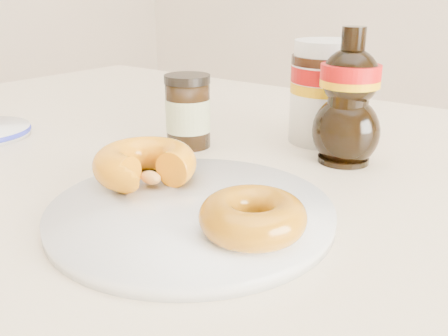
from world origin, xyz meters
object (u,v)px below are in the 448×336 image
Objects in this scene: donut_bitten at (145,164)px; syrup_bottle at (349,97)px; plate at (191,211)px; dark_jar at (188,112)px; dining_table at (223,222)px; nutella_jar at (326,88)px; donut_whole at (253,217)px.

donut_bitten is 0.25m from syrup_bottle.
dark_jar reaches higher than plate.
dark_jar is (-0.15, 0.17, 0.04)m from plate.
dining_table is 0.19m from plate.
donut_bitten is 0.78× the size of nutella_jar.
dining_table is 0.23m from nutella_jar.
syrup_bottle is at bearing 36.84° from dining_table.
nutella_jar is at bearing 69.34° from dining_table.
syrup_bottle is at bearing 19.20° from dark_jar.
plate reaches higher than dining_table.
dark_jar is at bearing -135.16° from nutella_jar.
donut_bitten is at bearing 166.28° from plate.
syrup_bottle reaches higher than nutella_jar.
syrup_bottle is at bearing 97.51° from donut_whole.
dining_table is 16.05× the size of donut_whole.
donut_whole is 0.32m from nutella_jar.
donut_bitten is 0.16m from donut_whole.
dining_table is 13.26× the size of donut_bitten.
plate is 0.30m from nutella_jar.
donut_whole is at bearing -19.87° from donut_bitten.
dining_table is 14.72× the size of dark_jar.
dining_table is 5.35× the size of plate.
donut_whole is 0.25m from syrup_bottle.
plate is 1.64× the size of syrup_bottle.
dark_jar is at bearing 164.10° from dining_table.
donut_bitten is at bearing -102.56° from nutella_jar.
dark_jar is (-0.22, 0.18, 0.02)m from donut_whole.
donut_bitten is (-0.00, -0.13, 0.11)m from dining_table.
syrup_bottle is (0.06, -0.06, 0.01)m from nutella_jar.
donut_whole reaches higher than plate.
plate is 2.48× the size of donut_bitten.
nutella_jar reaches higher than plate.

